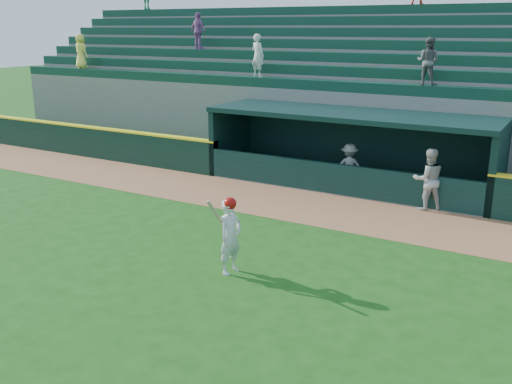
% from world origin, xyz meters
% --- Properties ---
extents(ground, '(120.00, 120.00, 0.00)m').
position_xyz_m(ground, '(0.00, 0.00, 0.00)').
color(ground, '#194C13').
rests_on(ground, ground).
extents(warning_track, '(40.00, 3.00, 0.01)m').
position_xyz_m(warning_track, '(0.00, 4.90, 0.01)').
color(warning_track, '#99623D').
rests_on(warning_track, ground).
extents(field_wall_left, '(15.50, 0.30, 1.20)m').
position_xyz_m(field_wall_left, '(-12.25, 6.55, 0.60)').
color(field_wall_left, black).
rests_on(field_wall_left, ground).
extents(wall_stripe_left, '(15.50, 0.32, 0.06)m').
position_xyz_m(wall_stripe_left, '(-12.25, 6.55, 1.23)').
color(wall_stripe_left, yellow).
rests_on(wall_stripe_left, field_wall_left).
extents(dugout_player_front, '(1.10, 1.04, 1.80)m').
position_xyz_m(dugout_player_front, '(2.93, 6.38, 0.90)').
color(dugout_player_front, '#AAAAA5').
rests_on(dugout_player_front, ground).
extents(dugout_player_inside, '(1.11, 0.87, 1.51)m').
position_xyz_m(dugout_player_inside, '(0.20, 7.26, 0.76)').
color(dugout_player_inside, '#9B9B96').
rests_on(dugout_player_inside, ground).
extents(dugout, '(9.40, 2.80, 2.46)m').
position_xyz_m(dugout, '(0.00, 8.00, 1.36)').
color(dugout, slate).
rests_on(dugout, ground).
extents(stands, '(34.50, 6.25, 7.53)m').
position_xyz_m(stands, '(0.01, 12.57, 2.40)').
color(stands, slate).
rests_on(stands, ground).
extents(batter_at_plate, '(0.54, 0.79, 1.71)m').
position_xyz_m(batter_at_plate, '(0.40, -0.18, 0.85)').
color(batter_at_plate, silver).
rests_on(batter_at_plate, ground).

